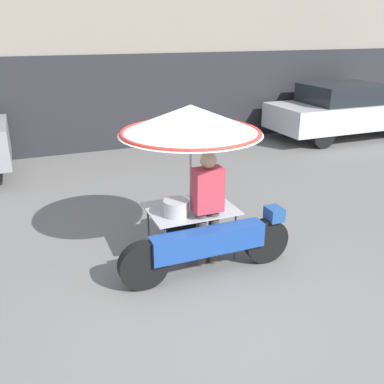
# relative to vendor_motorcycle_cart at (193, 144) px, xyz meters

# --- Properties ---
(ground_plane) EXTENTS (36.00, 36.00, 0.00)m
(ground_plane) POSITION_rel_vendor_motorcycle_cart_xyz_m (-0.11, -1.09, -1.62)
(ground_plane) COLOR slate
(shopfront_building) EXTENTS (28.00, 2.06, 3.87)m
(shopfront_building) POSITION_rel_vendor_motorcycle_cart_xyz_m (-0.11, 7.02, 0.31)
(shopfront_building) COLOR gray
(shopfront_building) RESTS_ON ground
(vendor_motorcycle_cart) EXTENTS (2.34, 1.87, 2.10)m
(vendor_motorcycle_cart) POSITION_rel_vendor_motorcycle_cart_xyz_m (0.00, 0.00, 0.00)
(vendor_motorcycle_cart) COLOR black
(vendor_motorcycle_cart) RESTS_ON ground
(vendor_person) EXTENTS (0.38, 0.22, 1.57)m
(vendor_person) POSITION_rel_vendor_motorcycle_cart_xyz_m (0.10, -0.27, -0.74)
(vendor_person) COLOR #4C473D
(vendor_person) RESTS_ON ground
(parked_car) EXTENTS (4.63, 1.83, 1.54)m
(parked_car) POSITION_rel_vendor_motorcycle_cart_xyz_m (6.76, 4.82, -0.82)
(parked_car) COLOR black
(parked_car) RESTS_ON ground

